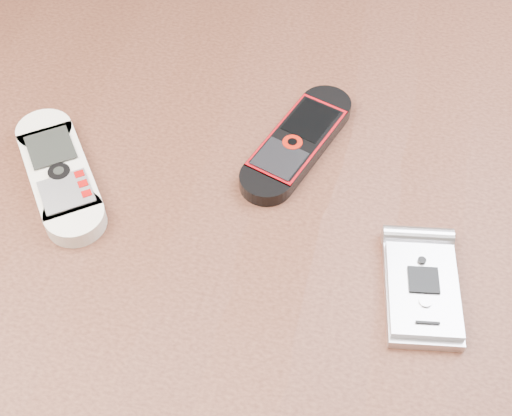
# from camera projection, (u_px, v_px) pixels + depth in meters

# --- Properties ---
(table) EXTENTS (1.20, 0.80, 0.75)m
(table) POSITION_uv_depth(u_px,v_px,m) (251.00, 286.00, 0.64)
(table) COLOR black
(table) RESTS_ON ground
(nokia_white) EXTENTS (0.12, 0.14, 0.02)m
(nokia_white) POSITION_uv_depth(u_px,v_px,m) (59.00, 173.00, 0.57)
(nokia_white) COLOR white
(nokia_white) RESTS_ON table
(nokia_black_red) EXTENTS (0.09, 0.15, 0.01)m
(nokia_black_red) POSITION_uv_depth(u_px,v_px,m) (297.00, 142.00, 0.60)
(nokia_black_red) COLOR black
(nokia_black_red) RESTS_ON table
(motorola_razr) EXTENTS (0.07, 0.11, 0.02)m
(motorola_razr) POSITION_uv_depth(u_px,v_px,m) (422.00, 288.00, 0.51)
(motorola_razr) COLOR silver
(motorola_razr) RESTS_ON table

